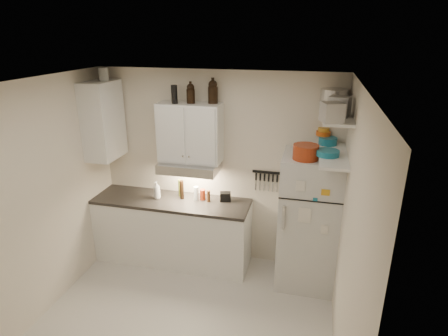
# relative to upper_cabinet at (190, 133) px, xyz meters

# --- Properties ---
(floor) EXTENTS (3.20, 3.00, 0.02)m
(floor) POSITION_rel_upper_cabinet_xyz_m (0.30, -1.33, -1.84)
(floor) COLOR beige
(floor) RESTS_ON ground
(ceiling) EXTENTS (3.20, 3.00, 0.02)m
(ceiling) POSITION_rel_upper_cabinet_xyz_m (0.30, -1.33, 0.78)
(ceiling) COLOR white
(ceiling) RESTS_ON ground
(back_wall) EXTENTS (3.20, 0.02, 2.60)m
(back_wall) POSITION_rel_upper_cabinet_xyz_m (0.30, 0.18, -0.53)
(back_wall) COLOR beige
(back_wall) RESTS_ON ground
(left_wall) EXTENTS (0.02, 3.00, 2.60)m
(left_wall) POSITION_rel_upper_cabinet_xyz_m (-1.31, -1.33, -0.53)
(left_wall) COLOR beige
(left_wall) RESTS_ON ground
(right_wall) EXTENTS (0.02, 3.00, 2.60)m
(right_wall) POSITION_rel_upper_cabinet_xyz_m (1.91, -1.33, -0.53)
(right_wall) COLOR beige
(right_wall) RESTS_ON ground
(base_cabinet) EXTENTS (2.10, 0.60, 0.88)m
(base_cabinet) POSITION_rel_upper_cabinet_xyz_m (-0.25, -0.14, -1.39)
(base_cabinet) COLOR white
(base_cabinet) RESTS_ON floor
(countertop) EXTENTS (2.10, 0.62, 0.04)m
(countertop) POSITION_rel_upper_cabinet_xyz_m (-0.25, -0.14, -0.93)
(countertop) COLOR #282522
(countertop) RESTS_ON base_cabinet
(upper_cabinet) EXTENTS (0.80, 0.33, 0.75)m
(upper_cabinet) POSITION_rel_upper_cabinet_xyz_m (0.00, 0.00, 0.00)
(upper_cabinet) COLOR white
(upper_cabinet) RESTS_ON back_wall
(side_cabinet) EXTENTS (0.33, 0.55, 1.00)m
(side_cabinet) POSITION_rel_upper_cabinet_xyz_m (-1.14, -0.14, 0.12)
(side_cabinet) COLOR white
(side_cabinet) RESTS_ON left_wall
(range_hood) EXTENTS (0.76, 0.46, 0.12)m
(range_hood) POSITION_rel_upper_cabinet_xyz_m (0.00, -0.06, -0.44)
(range_hood) COLOR silver
(range_hood) RESTS_ON back_wall
(fridge) EXTENTS (0.70, 0.68, 1.70)m
(fridge) POSITION_rel_upper_cabinet_xyz_m (1.55, -0.18, -0.98)
(fridge) COLOR silver
(fridge) RESTS_ON floor
(shelf_hi) EXTENTS (0.30, 0.95, 0.03)m
(shelf_hi) POSITION_rel_upper_cabinet_xyz_m (1.75, -0.31, 0.38)
(shelf_hi) COLOR white
(shelf_hi) RESTS_ON right_wall
(shelf_lo) EXTENTS (0.30, 0.95, 0.03)m
(shelf_lo) POSITION_rel_upper_cabinet_xyz_m (1.75, -0.31, -0.07)
(shelf_lo) COLOR white
(shelf_lo) RESTS_ON right_wall
(knife_strip) EXTENTS (0.42, 0.02, 0.03)m
(knife_strip) POSITION_rel_upper_cabinet_xyz_m (1.00, 0.15, -0.51)
(knife_strip) COLOR black
(knife_strip) RESTS_ON back_wall
(dutch_oven) EXTENTS (0.36, 0.36, 0.16)m
(dutch_oven) POSITION_rel_upper_cabinet_xyz_m (1.46, -0.34, -0.04)
(dutch_oven) COLOR maroon
(dutch_oven) RESTS_ON fridge
(book_stack) EXTENTS (0.24, 0.27, 0.07)m
(book_stack) POSITION_rel_upper_cabinet_xyz_m (1.83, -0.35, -0.09)
(book_stack) COLOR gold
(book_stack) RESTS_ON fridge
(spice_jar) EXTENTS (0.08, 0.08, 0.10)m
(spice_jar) POSITION_rel_upper_cabinet_xyz_m (1.66, -0.18, -0.07)
(spice_jar) COLOR silver
(spice_jar) RESTS_ON fridge
(stock_pot) EXTENTS (0.31, 0.31, 0.22)m
(stock_pot) POSITION_rel_upper_cabinet_xyz_m (1.71, -0.00, 0.50)
(stock_pot) COLOR silver
(stock_pot) RESTS_ON shelf_hi
(tin_a) EXTENTS (0.24, 0.23, 0.20)m
(tin_a) POSITION_rel_upper_cabinet_xyz_m (1.76, -0.40, 0.49)
(tin_a) COLOR #AAAAAD
(tin_a) RESTS_ON shelf_hi
(tin_b) EXTENTS (0.24, 0.24, 0.19)m
(tin_b) POSITION_rel_upper_cabinet_xyz_m (1.68, -0.70, 0.48)
(tin_b) COLOR #AAAAAD
(tin_b) RESTS_ON shelf_hi
(bowl_teal) EXTENTS (0.21, 0.21, 0.09)m
(bowl_teal) POSITION_rel_upper_cabinet_xyz_m (1.69, 0.05, -0.01)
(bowl_teal) COLOR #19718B
(bowl_teal) RESTS_ON shelf_lo
(bowl_orange) EXTENTS (0.17, 0.17, 0.05)m
(bowl_orange) POSITION_rel_upper_cabinet_xyz_m (1.64, 0.14, 0.06)
(bowl_orange) COLOR #D95814
(bowl_orange) RESTS_ON bowl_teal
(bowl_yellow) EXTENTS (0.13, 0.13, 0.04)m
(bowl_yellow) POSITION_rel_upper_cabinet_xyz_m (1.64, 0.14, 0.11)
(bowl_yellow) COLOR orange
(bowl_yellow) RESTS_ON bowl_orange
(plates) EXTENTS (0.30, 0.30, 0.06)m
(plates) POSITION_rel_upper_cabinet_xyz_m (1.69, -0.39, -0.02)
(plates) COLOR #19718B
(plates) RESTS_ON shelf_lo
(growler_a) EXTENTS (0.14, 0.14, 0.25)m
(growler_a) POSITION_rel_upper_cabinet_xyz_m (0.02, -0.00, 0.50)
(growler_a) COLOR black
(growler_a) RESTS_ON upper_cabinet
(growler_b) EXTENTS (0.15, 0.15, 0.29)m
(growler_b) POSITION_rel_upper_cabinet_xyz_m (0.29, 0.07, 0.52)
(growler_b) COLOR black
(growler_b) RESTS_ON upper_cabinet
(thermos_a) EXTENTS (0.10, 0.10, 0.22)m
(thermos_a) POSITION_rel_upper_cabinet_xyz_m (-0.18, -0.03, 0.48)
(thermos_a) COLOR black
(thermos_a) RESTS_ON upper_cabinet
(thermos_b) EXTENTS (0.10, 0.10, 0.22)m
(thermos_b) POSITION_rel_upper_cabinet_xyz_m (-0.17, -0.07, 0.48)
(thermos_b) COLOR black
(thermos_b) RESTS_ON upper_cabinet
(side_jar) EXTENTS (0.13, 0.13, 0.16)m
(side_jar) POSITION_rel_upper_cabinet_xyz_m (-1.10, -0.07, 0.71)
(side_jar) COLOR silver
(side_jar) RESTS_ON side_cabinet
(soap_bottle) EXTENTS (0.12, 0.12, 0.27)m
(soap_bottle) POSITION_rel_upper_cabinet_xyz_m (-0.45, -0.13, -0.77)
(soap_bottle) COLOR white
(soap_bottle) RESTS_ON countertop
(pepper_mill) EXTENTS (0.06, 0.06, 0.16)m
(pepper_mill) POSITION_rel_upper_cabinet_xyz_m (0.25, -0.06, -0.83)
(pepper_mill) COLOR #57331A
(pepper_mill) RESTS_ON countertop
(oil_bottle) EXTENTS (0.06, 0.06, 0.24)m
(oil_bottle) POSITION_rel_upper_cabinet_xyz_m (-0.18, 0.01, -0.79)
(oil_bottle) COLOR #63711C
(oil_bottle) RESTS_ON countertop
(vinegar_bottle) EXTENTS (0.06, 0.06, 0.26)m
(vinegar_bottle) POSITION_rel_upper_cabinet_xyz_m (-0.12, -0.06, -0.77)
(vinegar_bottle) COLOR black
(vinegar_bottle) RESTS_ON countertop
(clear_bottle) EXTENTS (0.07, 0.07, 0.19)m
(clear_bottle) POSITION_rel_upper_cabinet_xyz_m (0.08, -0.06, -0.81)
(clear_bottle) COLOR silver
(clear_bottle) RESTS_ON countertop
(red_jar) EXTENTS (0.07, 0.07, 0.15)m
(red_jar) POSITION_rel_upper_cabinet_xyz_m (0.16, -0.02, -0.83)
(red_jar) COLOR maroon
(red_jar) RESTS_ON countertop
(caddy) EXTENTS (0.16, 0.13, 0.12)m
(caddy) POSITION_rel_upper_cabinet_xyz_m (0.46, 0.01, -0.85)
(caddy) COLOR black
(caddy) RESTS_ON countertop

